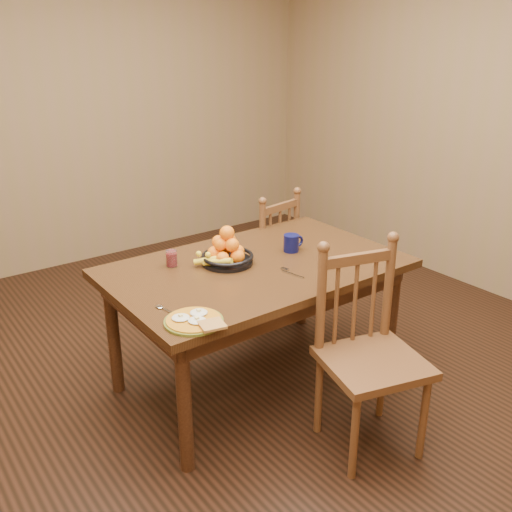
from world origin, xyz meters
TOP-DOWN VIEW (x-y plane):
  - room at (0.00, 0.00)m, footprint 4.52×5.02m
  - dining_table at (0.00, 0.00)m, footprint 1.60×1.00m
  - chair_far at (0.56, 0.65)m, footprint 0.48×0.47m
  - chair_near at (0.13, -0.74)m, footprint 0.56×0.55m
  - breakfast_plate at (-0.62, -0.39)m, footprint 0.26×0.30m
  - fork at (0.07, -0.21)m, footprint 0.05×0.18m
  - spoon at (-0.67, -0.18)m, footprint 0.05×0.16m
  - coffee_mug at (0.29, 0.04)m, footprint 0.13×0.09m
  - juice_glass at (-0.38, 0.25)m, footprint 0.06×0.06m
  - fruit_bowl at (-0.13, 0.11)m, footprint 0.32×0.29m

SIDE VIEW (x-z plane):
  - chair_far at x=0.56m, z-range -0.01..0.92m
  - chair_near at x=0.13m, z-range -0.01..1.00m
  - dining_table at x=0.00m, z-range 0.29..1.04m
  - fork at x=0.07m, z-range 0.75..0.76m
  - spoon at x=-0.67m, z-range 0.75..0.76m
  - breakfast_plate at x=-0.62m, z-range 0.74..0.78m
  - juice_glass at x=-0.38m, z-range 0.75..0.84m
  - coffee_mug at x=0.29m, z-range 0.75..0.85m
  - fruit_bowl at x=-0.13m, z-range 0.70..0.93m
  - room at x=0.00m, z-range -0.01..2.71m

